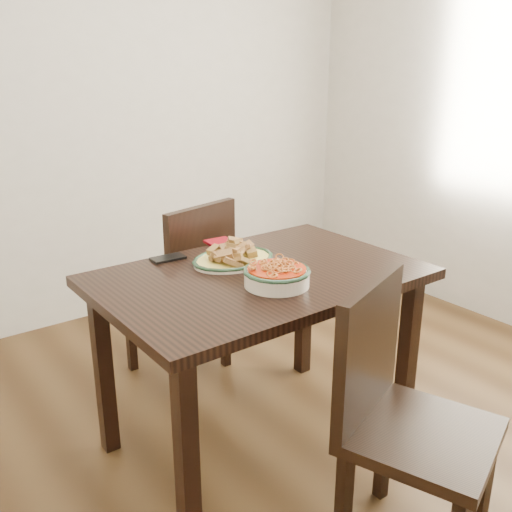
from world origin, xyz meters
TOP-DOWN VIEW (x-y plane):
  - floor at (0.00, 0.00)m, footprint 3.50×3.50m
  - wall_back at (0.00, 1.75)m, footprint 3.50×0.10m
  - dining_table at (-0.13, 0.13)m, footprint 1.21×0.80m
  - chair_far at (-0.08, 0.77)m, footprint 0.50×0.50m
  - chair_near at (-0.10, -0.54)m, footprint 0.54×0.54m
  - fish_plate at (-0.14, 0.28)m, footprint 0.34×0.26m
  - noodle_bowl at (-0.16, -0.02)m, footprint 0.24×0.24m
  - smartphone at (-0.33, 0.47)m, footprint 0.14×0.08m
  - napkin at (-0.05, 0.52)m, footprint 0.12×0.10m

SIDE VIEW (x-z plane):
  - floor at x=0.00m, z-range 0.00..0.00m
  - chair_far at x=-0.08m, z-range 0.05..0.94m
  - chair_near at x=-0.10m, z-range 0.05..0.94m
  - dining_table at x=-0.13m, z-range 0.28..1.03m
  - smartphone at x=-0.33m, z-range 0.75..0.76m
  - napkin at x=-0.05m, z-range 0.75..0.76m
  - noodle_bowl at x=-0.16m, z-range 0.75..0.84m
  - fish_plate at x=-0.14m, z-range 0.74..0.85m
  - wall_back at x=0.00m, z-range 0.00..2.60m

